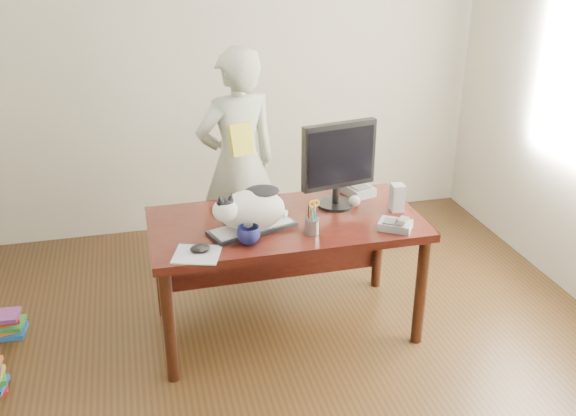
% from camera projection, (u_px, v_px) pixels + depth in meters
% --- Properties ---
extents(room, '(4.50, 4.50, 4.50)m').
position_uv_depth(room, '(317.00, 157.00, 3.00)').
color(room, black).
rests_on(room, ground).
extents(desk, '(1.60, 0.80, 0.75)m').
position_uv_depth(desk, '(283.00, 237.00, 3.91)').
color(desk, black).
rests_on(desk, ground).
extents(keyboard, '(0.53, 0.34, 0.03)m').
position_uv_depth(keyboard, '(252.00, 228.00, 3.65)').
color(keyboard, black).
rests_on(keyboard, desk).
extents(cat, '(0.48, 0.35, 0.28)m').
position_uv_depth(cat, '(250.00, 209.00, 3.58)').
color(cat, silver).
rests_on(cat, keyboard).
extents(monitor, '(0.48, 0.27, 0.54)m').
position_uv_depth(monitor, '(339.00, 160.00, 3.83)').
color(monitor, black).
rests_on(monitor, desk).
extents(pen_cup, '(0.10, 0.10, 0.20)m').
position_uv_depth(pen_cup, '(312.00, 224.00, 3.60)').
color(pen_cup, gray).
rests_on(pen_cup, desk).
extents(mousepad, '(0.29, 0.28, 0.01)m').
position_uv_depth(mousepad, '(197.00, 254.00, 3.38)').
color(mousepad, '#B6BCC3').
rests_on(mousepad, desk).
extents(mouse, '(0.13, 0.10, 0.04)m').
position_uv_depth(mouse, '(200.00, 249.00, 3.40)').
color(mouse, black).
rests_on(mouse, mousepad).
extents(coffee_mug, '(0.16, 0.16, 0.10)m').
position_uv_depth(coffee_mug, '(249.00, 235.00, 3.48)').
color(coffee_mug, '#0D0E34').
rests_on(coffee_mug, desk).
extents(phone, '(0.22, 0.21, 0.08)m').
position_uv_depth(phone, '(396.00, 225.00, 3.66)').
color(phone, slate).
rests_on(phone, desk).
extents(speaker, '(0.08, 0.09, 0.17)m').
position_uv_depth(speaker, '(397.00, 198.00, 3.87)').
color(speaker, '#99999B').
rests_on(speaker, desk).
extents(baseball, '(0.07, 0.07, 0.07)m').
position_uv_depth(baseball, '(355.00, 201.00, 3.95)').
color(baseball, beige).
rests_on(baseball, desk).
extents(book_stack, '(0.24, 0.21, 0.08)m').
position_uv_depth(book_stack, '(257.00, 198.00, 3.99)').
color(book_stack, '#511C15').
rests_on(book_stack, desk).
extents(calculator, '(0.21, 0.25, 0.06)m').
position_uv_depth(calculator, '(357.00, 190.00, 4.13)').
color(calculator, slate).
rests_on(calculator, desk).
extents(person, '(0.68, 0.53, 1.63)m').
position_uv_depth(person, '(238.00, 164.00, 4.46)').
color(person, beige).
rests_on(person, ground).
extents(held_book, '(0.17, 0.13, 0.21)m').
position_uv_depth(held_book, '(241.00, 139.00, 4.21)').
color(held_book, yellow).
rests_on(held_book, person).
extents(book_pile_b, '(0.26, 0.20, 0.15)m').
position_uv_depth(book_pile_b, '(4.00, 325.00, 3.98)').
color(book_pile_b, '#1B52A4').
rests_on(book_pile_b, ground).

